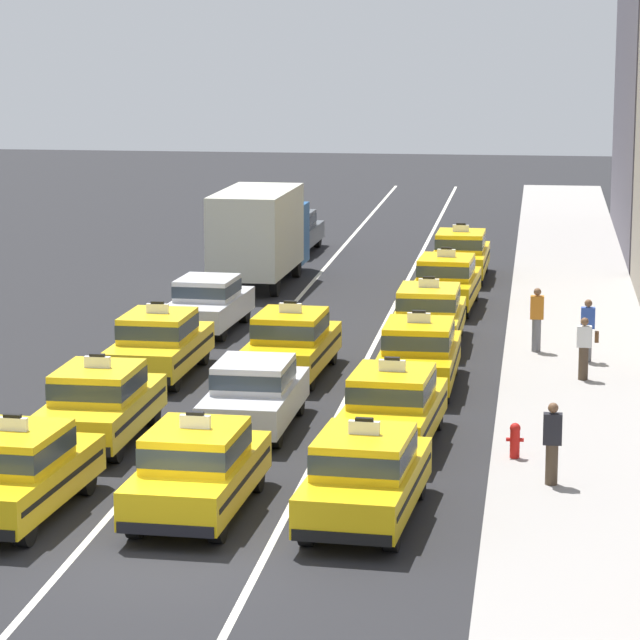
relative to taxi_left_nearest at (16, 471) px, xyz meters
The scene contains 24 objects.
ground_plane 3.84m from the taxi_left_nearest, 30.58° to the right, with size 160.00×160.00×0.00m, color #232326.
lane_stripe_left_center 18.19m from the taxi_left_nearest, 84.88° to the left, with size 0.14×80.00×0.01m, color silver.
lane_stripe_center_right 18.75m from the taxi_left_nearest, 75.08° to the left, with size 0.14×80.00×0.01m, color silver.
sidewalk_curb 16.76m from the taxi_left_nearest, 51.49° to the left, with size 4.00×90.00×0.15m, color #9E9993.
taxi_left_nearest is the anchor object (origin of this frame).
taxi_left_second 5.26m from the taxi_left_nearest, 89.11° to the left, with size 1.87×4.58×1.96m.
taxi_left_third 11.55m from the taxi_left_nearest, 90.69° to the left, with size 1.91×4.60×1.96m.
sedan_left_fourth 17.57m from the taxi_left_nearest, 90.49° to the left, with size 1.98×4.39×1.58m.
box_truck_left_fifth 25.96m from the taxi_left_nearest, 90.16° to the left, with size 2.45×7.02×3.27m.
sedan_left_sixth 33.34m from the taxi_left_nearest, 90.23° to the left, with size 1.90×4.35×1.58m.
taxi_center_nearest 3.27m from the taxi_left_nearest, 10.99° to the left, with size 1.98×4.62×1.96m.
sedan_center_second 7.42m from the taxi_left_nearest, 64.74° to the left, with size 1.82×4.32×1.58m.
taxi_center_third 12.49m from the taxi_left_nearest, 75.40° to the left, with size 2.01×4.63×1.96m.
taxi_right_nearest 6.32m from the taxi_left_nearest, ahead, with size 2.10×4.66×1.96m.
taxi_right_second 8.55m from the taxi_left_nearest, 42.50° to the left, with size 2.06×4.65×1.96m.
taxi_right_third 12.93m from the taxi_left_nearest, 60.12° to the left, with size 1.85×4.57×1.96m.
taxi_right_fourth 17.50m from the taxi_left_nearest, 68.83° to the left, with size 1.85×4.57×1.96m.
taxi_right_fifth 22.93m from the taxi_left_nearest, 73.63° to the left, with size 2.00×4.63×1.96m.
taxi_right_sixth 28.65m from the taxi_left_nearest, 76.67° to the left, with size 1.89×4.59×1.96m.
pedestrian_mid_block 17.70m from the taxi_left_nearest, 53.21° to the left, with size 0.47×0.24×1.64m.
pedestrian_by_storefront 17.88m from the taxi_left_nearest, 58.74° to the left, with size 0.36×0.24×1.72m.
pedestrian_trailing 15.96m from the taxi_left_nearest, 49.12° to the left, with size 0.36×0.24×1.56m.
pedestrian_far_corner 10.07m from the taxi_left_nearest, 16.94° to the left, with size 0.36×0.24×1.61m.
fire_hydrant 10.08m from the taxi_left_nearest, 27.89° to the left, with size 0.36×0.22×0.73m.
Camera 1 is at (6.06, -24.89, 9.00)m, focal length 89.44 mm.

